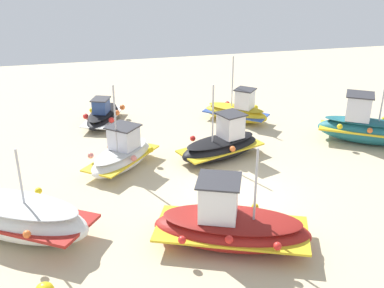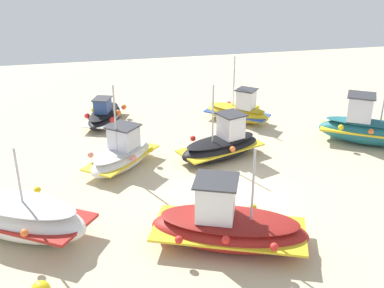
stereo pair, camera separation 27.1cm
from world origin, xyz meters
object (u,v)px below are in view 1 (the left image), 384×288
Objects in this scene: fishing_boat_2 at (103,115)px; fishing_boat_4 at (222,145)px; fishing_boat_1 at (122,155)px; fishing_boat_3 at (368,127)px; fishing_boat_6 at (237,111)px; fishing_boat_5 at (19,217)px; fishing_boat_0 at (230,225)px.

fishing_boat_4 is (-5.25, 6.05, 0.18)m from fishing_boat_2.
fishing_boat_2 is 8.01m from fishing_boat_4.
fishing_boat_1 reaches higher than fishing_boat_3.
fishing_boat_3 is at bearing 1.93° from fishing_boat_6.
fishing_boat_2 is 11.20m from fishing_boat_5.
fishing_boat_3 is at bearing -48.63° from fishing_boat_1.
fishing_boat_1 is 0.71× the size of fishing_boat_5.
fishing_boat_3 is at bearing -131.91° from fishing_boat_5.
fishing_boat_0 is at bearing -67.75° from fishing_boat_6.
fishing_boat_4 reaches higher than fishing_boat_0.
fishing_boat_3 is at bearing 86.19° from fishing_boat_2.
fishing_boat_4 is 5.11m from fishing_boat_6.
fishing_boat_1 reaches higher than fishing_boat_6.
fishing_boat_6 is at bearing -107.66° from fishing_boat_5.
fishing_boat_4 is at bearing -82.35° from fishing_boat_0.
fishing_boat_0 is at bearing 67.94° from fishing_boat_3.
fishing_boat_6 is (-4.10, -11.30, -0.08)m from fishing_boat_0.
fishing_boat_2 is at bearing -75.52° from fishing_boat_5.
fishing_boat_6 is (-7.56, 1.49, 0.15)m from fishing_boat_2.
fishing_boat_0 is 7.39m from fishing_boat_1.
fishing_boat_1 is 6.11m from fishing_boat_5.
fishing_boat_0 is at bearing -124.62° from fishing_boat_4.
fishing_boat_0 reaches higher than fishing_boat_5.
fishing_boat_2 is at bearing 111.17° from fishing_boat_4.
fishing_boat_3 is 1.14× the size of fishing_boat_4.
fishing_boat_4 is 0.80× the size of fishing_boat_5.
fishing_boat_3 is (-13.02, 6.12, 0.37)m from fishing_boat_2.
fishing_boat_5 is at bearing 5.25° from fishing_boat_0.
fishing_boat_1 is 0.97× the size of fishing_boat_2.
fishing_boat_5 is (4.02, 4.60, 0.10)m from fishing_boat_1.
fishing_boat_2 is (0.49, -6.03, -0.17)m from fishing_boat_1.
fishing_boat_4 is 9.90m from fishing_boat_5.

